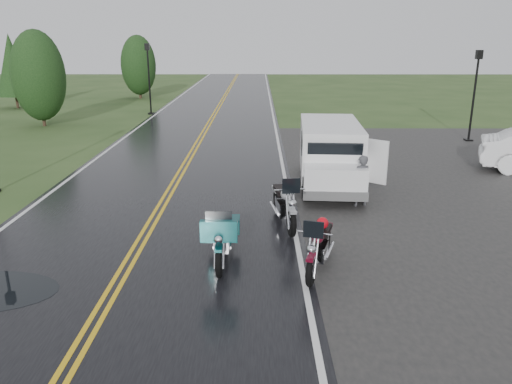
% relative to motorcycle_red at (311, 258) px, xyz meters
% --- Properties ---
extents(ground, '(120.00, 120.00, 0.00)m').
position_rel_motorcycle_red_xyz_m(ground, '(-3.90, 1.27, -0.66)').
color(ground, '#2D471E').
rests_on(ground, ground).
extents(road, '(8.00, 100.00, 0.04)m').
position_rel_motorcycle_red_xyz_m(road, '(-3.90, 11.27, -0.64)').
color(road, black).
rests_on(road, ground).
extents(motorcycle_red, '(1.43, 2.36, 1.31)m').
position_rel_motorcycle_red_xyz_m(motorcycle_red, '(0.00, 0.00, 0.00)').
color(motorcycle_red, '#5C0A1C').
rests_on(motorcycle_red, ground).
extents(motorcycle_teal, '(0.88, 2.37, 1.40)m').
position_rel_motorcycle_red_xyz_m(motorcycle_teal, '(-1.84, 0.37, 0.04)').
color(motorcycle_teal, '#05383A').
rests_on(motorcycle_teal, ground).
extents(motorcycle_silver, '(1.25, 2.56, 1.45)m').
position_rel_motorcycle_red_xyz_m(motorcycle_silver, '(-0.23, 2.56, 0.07)').
color(motorcycle_silver, '#96999D').
rests_on(motorcycle_silver, ground).
extents(van_white, '(2.37, 5.50, 2.11)m').
position_rel_motorcycle_red_xyz_m(van_white, '(0.42, 5.63, 0.40)').
color(van_white, white).
rests_on(van_white, ground).
extents(person_at_van, '(0.64, 0.51, 1.53)m').
position_rel_motorcycle_red_xyz_m(person_at_van, '(1.96, 5.05, 0.11)').
color(person_at_van, '#434448').
rests_on(person_at_van, ground).
extents(lamp_post_far_left, '(0.39, 0.39, 4.51)m').
position_rel_motorcycle_red_xyz_m(lamp_post_far_left, '(-8.07, 23.71, 1.60)').
color(lamp_post_far_left, black).
rests_on(lamp_post_far_left, ground).
extents(lamp_post_far_right, '(0.37, 0.37, 4.30)m').
position_rel_motorcycle_red_xyz_m(lamp_post_far_right, '(9.13, 14.89, 1.50)').
color(lamp_post_far_right, black).
rests_on(lamp_post_far_right, ground).
extents(tree_left_mid, '(2.88, 2.88, 4.50)m').
position_rel_motorcycle_red_xyz_m(tree_left_mid, '(-13.19, 19.14, 1.59)').
color(tree_left_mid, '#1E3D19').
rests_on(tree_left_mid, ground).
extents(tree_left_far, '(2.80, 2.80, 4.31)m').
position_rel_motorcycle_red_xyz_m(tree_left_far, '(-10.76, 32.55, 1.50)').
color(tree_left_far, '#1E3D19').
rests_on(tree_left_far, ground).
extents(pine_left_far, '(2.38, 2.38, 4.97)m').
position_rel_motorcycle_red_xyz_m(pine_left_far, '(-18.18, 26.64, 1.83)').
color(pine_left_far, '#1E3D19').
rests_on(pine_left_far, ground).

